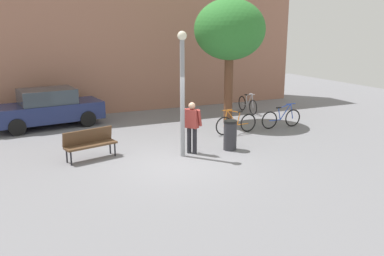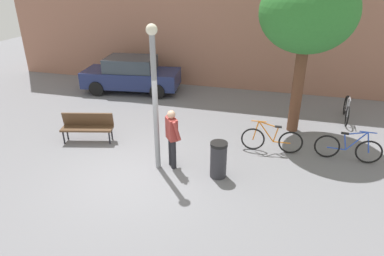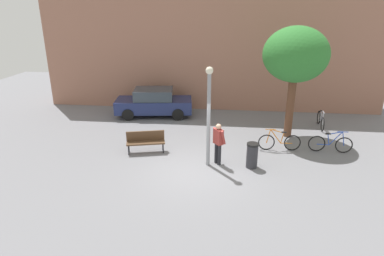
{
  "view_description": "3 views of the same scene",
  "coord_description": "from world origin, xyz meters",
  "px_view_note": "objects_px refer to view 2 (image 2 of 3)",
  "views": [
    {
      "loc": [
        -4.41,
        -10.83,
        3.98
      ],
      "look_at": [
        1.17,
        1.44,
        0.62
      ],
      "focal_mm": 38.25,
      "sensor_mm": 36.0,
      "label": 1
    },
    {
      "loc": [
        3.46,
        -7.01,
        4.93
      ],
      "look_at": [
        1.07,
        1.67,
        0.74
      ],
      "focal_mm": 31.5,
      "sensor_mm": 36.0,
      "label": 2
    },
    {
      "loc": [
        1.11,
        -11.24,
        5.88
      ],
      "look_at": [
        -0.32,
        1.59,
        1.1
      ],
      "focal_mm": 31.07,
      "sensor_mm": 36.0,
      "label": 3
    }
  ],
  "objects_px": {
    "lamppost": "(155,90)",
    "park_bench": "(87,125)",
    "bicycle_blue": "(348,148)",
    "plaza_tree": "(308,13)",
    "person_by_lamppost": "(172,135)",
    "bicycle_orange": "(271,140)",
    "parked_car_navy": "(131,75)",
    "bicycle_silver": "(346,110)",
    "trash_bin": "(218,160)"
  },
  "relations": [
    {
      "from": "lamppost",
      "to": "bicycle_silver",
      "type": "bearing_deg",
      "value": 41.92
    },
    {
      "from": "park_bench",
      "to": "bicycle_orange",
      "type": "relative_size",
      "value": 0.92
    },
    {
      "from": "trash_bin",
      "to": "park_bench",
      "type": "bearing_deg",
      "value": 167.73
    },
    {
      "from": "bicycle_blue",
      "to": "bicycle_silver",
      "type": "xyz_separation_m",
      "value": [
        0.35,
        3.11,
        -0.0
      ]
    },
    {
      "from": "plaza_tree",
      "to": "bicycle_orange",
      "type": "distance_m",
      "value": 3.9
    },
    {
      "from": "bicycle_blue",
      "to": "bicycle_silver",
      "type": "distance_m",
      "value": 3.13
    },
    {
      "from": "parked_car_navy",
      "to": "trash_bin",
      "type": "relative_size",
      "value": 4.42
    },
    {
      "from": "lamppost",
      "to": "person_by_lamppost",
      "type": "distance_m",
      "value": 1.34
    },
    {
      "from": "park_bench",
      "to": "bicycle_silver",
      "type": "distance_m",
      "value": 9.04
    },
    {
      "from": "bicycle_orange",
      "to": "trash_bin",
      "type": "bearing_deg",
      "value": -125.67
    },
    {
      "from": "park_bench",
      "to": "bicycle_blue",
      "type": "distance_m",
      "value": 7.83
    },
    {
      "from": "parked_car_navy",
      "to": "trash_bin",
      "type": "bearing_deg",
      "value": -48.85
    },
    {
      "from": "bicycle_silver",
      "to": "bicycle_orange",
      "type": "bearing_deg",
      "value": -128.25
    },
    {
      "from": "lamppost",
      "to": "trash_bin",
      "type": "relative_size",
      "value": 3.88
    },
    {
      "from": "bicycle_blue",
      "to": "bicycle_silver",
      "type": "bearing_deg",
      "value": 83.55
    },
    {
      "from": "plaza_tree",
      "to": "parked_car_navy",
      "type": "bearing_deg",
      "value": 161.46
    },
    {
      "from": "park_bench",
      "to": "bicycle_blue",
      "type": "height_order",
      "value": "bicycle_blue"
    },
    {
      "from": "person_by_lamppost",
      "to": "bicycle_blue",
      "type": "xyz_separation_m",
      "value": [
        4.7,
        1.63,
        -0.58
      ]
    },
    {
      "from": "lamppost",
      "to": "bicycle_silver",
      "type": "xyz_separation_m",
      "value": [
        5.43,
        4.88,
        -1.86
      ]
    },
    {
      "from": "lamppost",
      "to": "person_by_lamppost",
      "type": "xyz_separation_m",
      "value": [
        0.38,
        0.13,
        -1.28
      ]
    },
    {
      "from": "bicycle_blue",
      "to": "park_bench",
      "type": "bearing_deg",
      "value": -173.88
    },
    {
      "from": "park_bench",
      "to": "plaza_tree",
      "type": "height_order",
      "value": "plaza_tree"
    },
    {
      "from": "person_by_lamppost",
      "to": "plaza_tree",
      "type": "relative_size",
      "value": 0.33
    },
    {
      "from": "person_by_lamppost",
      "to": "bicycle_silver",
      "type": "relative_size",
      "value": 0.92
    },
    {
      "from": "bicycle_blue",
      "to": "trash_bin",
      "type": "relative_size",
      "value": 1.83
    },
    {
      "from": "trash_bin",
      "to": "bicycle_blue",
      "type": "bearing_deg",
      "value": 27.84
    },
    {
      "from": "person_by_lamppost",
      "to": "parked_car_navy",
      "type": "height_order",
      "value": "person_by_lamppost"
    },
    {
      "from": "plaza_tree",
      "to": "bicycle_blue",
      "type": "height_order",
      "value": "plaza_tree"
    },
    {
      "from": "park_bench",
      "to": "trash_bin",
      "type": "bearing_deg",
      "value": -12.27
    },
    {
      "from": "bicycle_orange",
      "to": "parked_car_navy",
      "type": "distance_m",
      "value": 7.58
    },
    {
      "from": "plaza_tree",
      "to": "bicycle_silver",
      "type": "bearing_deg",
      "value": 37.04
    },
    {
      "from": "lamppost",
      "to": "bicycle_blue",
      "type": "xyz_separation_m",
      "value": [
        5.08,
        1.77,
        -1.86
      ]
    },
    {
      "from": "person_by_lamppost",
      "to": "bicycle_orange",
      "type": "xyz_separation_m",
      "value": [
        2.57,
        1.59,
        -0.58
      ]
    },
    {
      "from": "bicycle_blue",
      "to": "parked_car_navy",
      "type": "xyz_separation_m",
      "value": [
        -8.5,
        4.06,
        0.39
      ]
    },
    {
      "from": "bicycle_orange",
      "to": "bicycle_blue",
      "type": "height_order",
      "value": "same"
    },
    {
      "from": "person_by_lamppost",
      "to": "park_bench",
      "type": "bearing_deg",
      "value": 165.48
    },
    {
      "from": "trash_bin",
      "to": "lamppost",
      "type": "bearing_deg",
      "value": 179.18
    },
    {
      "from": "lamppost",
      "to": "parked_car_navy",
      "type": "bearing_deg",
      "value": 120.42
    },
    {
      "from": "bicycle_orange",
      "to": "bicycle_silver",
      "type": "distance_m",
      "value": 4.01
    },
    {
      "from": "trash_bin",
      "to": "parked_car_navy",
      "type": "bearing_deg",
      "value": 131.15
    },
    {
      "from": "lamppost",
      "to": "person_by_lamppost",
      "type": "bearing_deg",
      "value": 19.08
    },
    {
      "from": "bicycle_blue",
      "to": "lamppost",
      "type": "bearing_deg",
      "value": -160.84
    },
    {
      "from": "bicycle_orange",
      "to": "trash_bin",
      "type": "distance_m",
      "value": 2.16
    },
    {
      "from": "bicycle_blue",
      "to": "bicycle_silver",
      "type": "relative_size",
      "value": 1.0
    },
    {
      "from": "plaza_tree",
      "to": "person_by_lamppost",
      "type": "bearing_deg",
      "value": -133.69
    },
    {
      "from": "plaza_tree",
      "to": "parked_car_navy",
      "type": "height_order",
      "value": "plaza_tree"
    },
    {
      "from": "parked_car_navy",
      "to": "lamppost",
      "type": "bearing_deg",
      "value": -59.58
    },
    {
      "from": "park_bench",
      "to": "parked_car_navy",
      "type": "bearing_deg",
      "value": 98.33
    },
    {
      "from": "bicycle_orange",
      "to": "parked_car_navy",
      "type": "height_order",
      "value": "parked_car_navy"
    },
    {
      "from": "lamppost",
      "to": "park_bench",
      "type": "bearing_deg",
      "value": 160.99
    }
  ]
}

